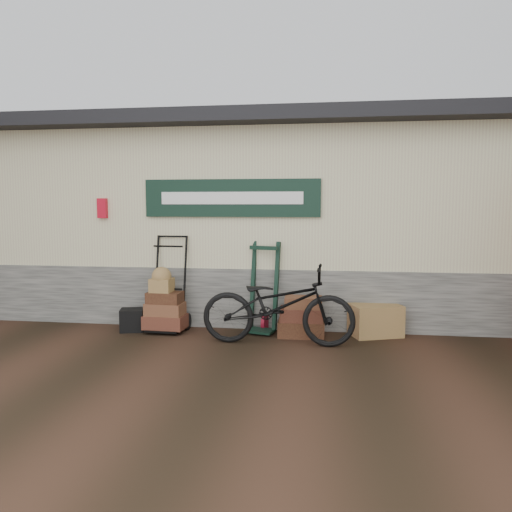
{
  "coord_description": "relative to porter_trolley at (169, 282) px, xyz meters",
  "views": [
    {
      "loc": [
        1.09,
        -6.25,
        1.84
      ],
      "look_at": [
        0.07,
        0.9,
        1.11
      ],
      "focal_mm": 35.0,
      "sensor_mm": 36.0,
      "label": 1
    }
  ],
  "objects": [
    {
      "name": "ground",
      "position": [
        1.21,
        -0.76,
        -0.71
      ],
      "size": [
        80.0,
        80.0,
        0.0
      ],
      "primitive_type": "plane",
      "color": "black",
      "rests_on": "ground"
    },
    {
      "name": "station_building",
      "position": [
        1.2,
        1.97,
        0.9
      ],
      "size": [
        14.4,
        4.1,
        3.2
      ],
      "color": "#4C4C47",
      "rests_on": "ground"
    },
    {
      "name": "porter_trolley",
      "position": [
        0.0,
        0.0,
        0.0
      ],
      "size": [
        0.74,
        0.57,
        1.43
      ],
      "primitive_type": null,
      "rotation": [
        0.0,
        0.0,
        -0.06
      ],
      "color": "black",
      "rests_on": "ground"
    },
    {
      "name": "green_barrow",
      "position": [
        1.4,
        0.09,
        -0.05
      ],
      "size": [
        0.56,
        0.51,
        1.32
      ],
      "primitive_type": null,
      "rotation": [
        0.0,
        0.0,
        -0.25
      ],
      "color": "black",
      "rests_on": "ground"
    },
    {
      "name": "suitcase_stack",
      "position": [
        1.96,
        -0.09,
        -0.43
      ],
      "size": [
        0.66,
        0.42,
        0.57
      ],
      "primitive_type": null,
      "rotation": [
        0.0,
        0.0,
        0.03
      ],
      "color": "#361911",
      "rests_on": "ground"
    },
    {
      "name": "wicker_hamper",
      "position": [
        3.0,
        0.09,
        -0.49
      ],
      "size": [
        0.79,
        0.65,
        0.45
      ],
      "primitive_type": "cube",
      "rotation": [
        0.0,
        0.0,
        0.35
      ],
      "color": "olive",
      "rests_on": "ground"
    },
    {
      "name": "black_trunk",
      "position": [
        -0.52,
        -0.15,
        -0.55
      ],
      "size": [
        0.39,
        0.36,
        0.33
      ],
      "primitive_type": "cube",
      "rotation": [
        0.0,
        0.0,
        0.26
      ],
      "color": "black",
      "rests_on": "ground"
    },
    {
      "name": "bicycle",
      "position": [
        1.67,
        -0.56,
        -0.12
      ],
      "size": [
        0.75,
        2.05,
        1.18
      ],
      "primitive_type": "imported",
      "rotation": [
        0.0,
        0.0,
        1.55
      ],
      "color": "black",
      "rests_on": "ground"
    }
  ]
}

